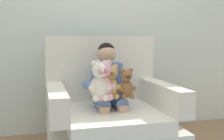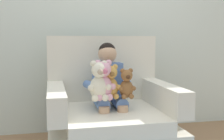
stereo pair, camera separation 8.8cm
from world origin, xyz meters
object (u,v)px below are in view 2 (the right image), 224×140
Objects in this scene: plush_pink at (103,81)px; plush_cream at (99,82)px; plush_brown at (127,84)px; plush_honey at (111,83)px; seated_child at (109,84)px; armchair at (109,118)px.

plush_pink reaches higher than plush_cream.
plush_cream is 0.25m from plush_brown.
plush_honey is 0.12m from plush_cream.
plush_cream is at bearing -145.95° from plush_pink.
plush_honey is at bearing 155.15° from plush_brown.
plush_cream is 1.28× the size of plush_brown.
seated_child is 2.46× the size of plush_pink.
plush_cream is at bearing -125.93° from armchair.
armchair is at bearing 113.76° from plush_brown.
plush_honey reaches higher than plush_brown.
armchair reaches higher than plush_brown.
armchair is at bearing 69.95° from plush_cream.
plush_pink is 1.02× the size of plush_cream.
plush_pink is at bearing 166.77° from plush_brown.
plush_honey is 0.14m from plush_brown.
armchair reaches higher than seated_child.
plush_brown is (0.24, 0.03, -0.03)m from plush_cream.
armchair is 0.37m from plush_brown.
plush_cream is (-0.04, -0.02, -0.00)m from plush_pink.
seated_child reaches higher than plush_pink.
plush_brown is at bearing -16.07° from plush_honey.
seated_child is (-0.00, 0.03, 0.31)m from armchair.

